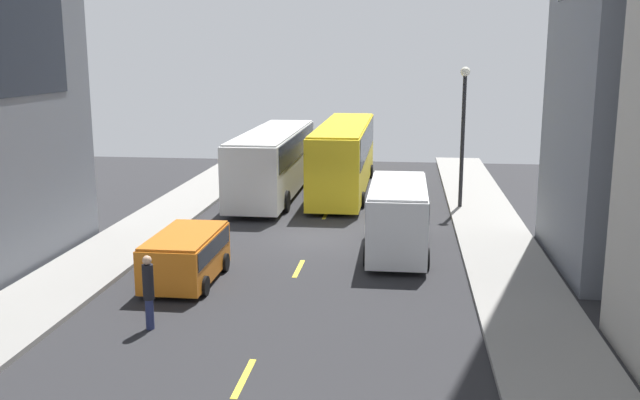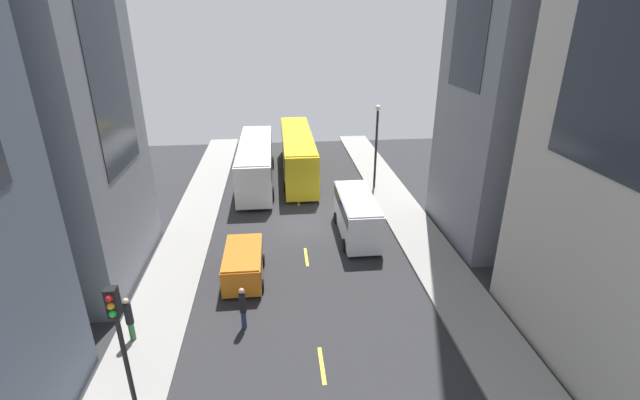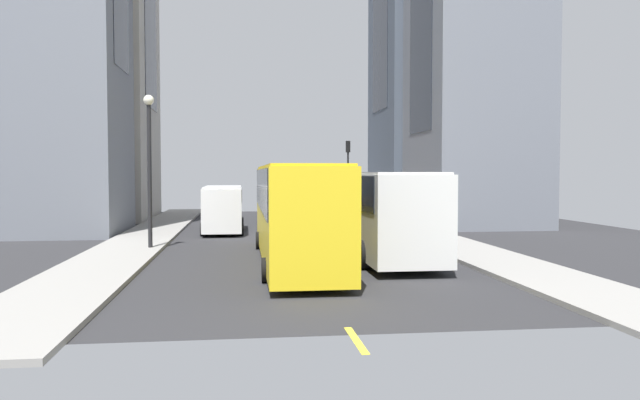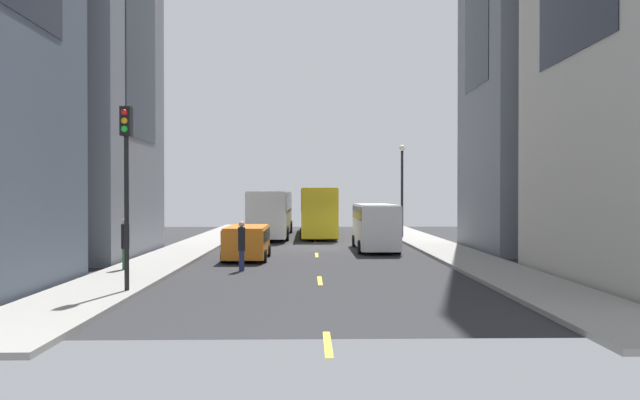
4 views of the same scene
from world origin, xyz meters
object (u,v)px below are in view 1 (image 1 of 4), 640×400
Objects in this scene: delivery_van_white at (398,213)px; city_bus_white at (274,157)px; pedestrian_waiting_curb at (148,289)px; streetcar_yellow at (344,151)px; car_orange_0 at (186,254)px.

city_bus_white is at bearing 122.75° from delivery_van_white.
city_bus_white reaches higher than pedestrian_waiting_curb.
streetcar_yellow is 12.26m from delivery_van_white.
streetcar_yellow reaches higher than car_orange_0.
pedestrian_waiting_curb is (-3.46, -20.09, -1.01)m from streetcar_yellow.
streetcar_yellow is 3.36× the size of car_orange_0.
streetcar_yellow is at bearing -172.76° from pedestrian_waiting_curb.
car_orange_0 is (-0.21, -14.31, -1.07)m from city_bus_white.
car_orange_0 is at bearing -147.64° from delivery_van_white.
pedestrian_waiting_curb is (0.02, -18.29, -0.90)m from city_bus_white.
city_bus_white is 6.01× the size of pedestrian_waiting_curb.
car_orange_0 is (-6.69, -4.24, -0.57)m from delivery_van_white.
city_bus_white is 18.31m from pedestrian_waiting_curb.
pedestrian_waiting_curb is at bearing -86.67° from car_orange_0.
car_orange_0 is at bearing -90.86° from city_bus_white.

